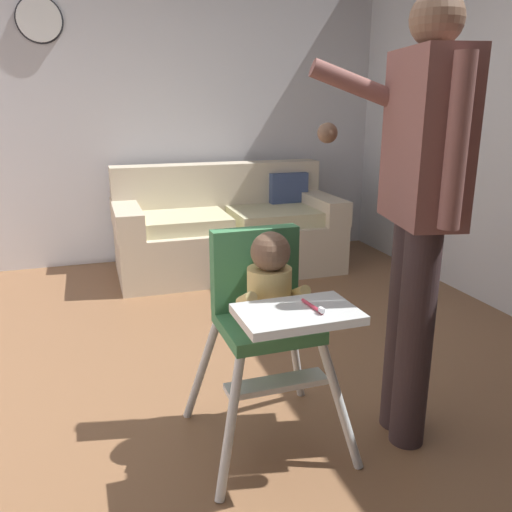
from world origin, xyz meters
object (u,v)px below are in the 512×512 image
wall_clock (39,19)px  high_chair (267,302)px  couch (227,230)px  adult_standing (419,206)px

wall_clock → high_chair: bearing=-73.0°
couch → adult_standing: size_ratio=1.05×
couch → wall_clock: size_ratio=5.22×
adult_standing → wall_clock: bearing=-52.1°
couch → high_chair: high_chair is taller
couch → high_chair: (-0.46, -2.36, 0.29)m
couch → adult_standing: (0.10, -2.48, 0.65)m
couch → high_chair: size_ratio=2.00×
adult_standing → high_chair: bearing=-0.1°
wall_clock → adult_standing: bearing=-64.2°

